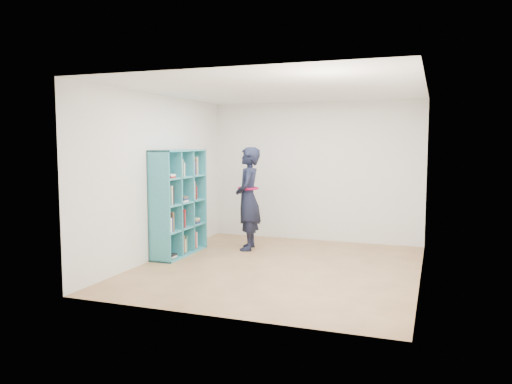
% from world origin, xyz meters
% --- Properties ---
extents(floor, '(4.50, 4.50, 0.00)m').
position_xyz_m(floor, '(0.00, 0.00, 0.00)').
color(floor, brown).
rests_on(floor, ground).
extents(ceiling, '(4.50, 4.50, 0.00)m').
position_xyz_m(ceiling, '(0.00, 0.00, 2.60)').
color(ceiling, white).
rests_on(ceiling, wall_back).
extents(wall_left, '(0.02, 4.50, 2.60)m').
position_xyz_m(wall_left, '(-2.00, 0.00, 1.30)').
color(wall_left, silver).
rests_on(wall_left, floor).
extents(wall_right, '(0.02, 4.50, 2.60)m').
position_xyz_m(wall_right, '(2.00, 0.00, 1.30)').
color(wall_right, silver).
rests_on(wall_right, floor).
extents(wall_back, '(4.00, 0.02, 2.60)m').
position_xyz_m(wall_back, '(0.00, 2.25, 1.30)').
color(wall_back, silver).
rests_on(wall_back, floor).
extents(wall_front, '(4.00, 0.02, 2.60)m').
position_xyz_m(wall_front, '(0.00, -2.25, 1.30)').
color(wall_front, silver).
rests_on(wall_front, floor).
extents(bookshelf, '(0.38, 1.30, 1.73)m').
position_xyz_m(bookshelf, '(-1.83, 0.27, 0.84)').
color(bookshelf, teal).
rests_on(bookshelf, floor).
extents(person, '(0.57, 0.73, 1.77)m').
position_xyz_m(person, '(-0.87, 1.03, 0.89)').
color(person, black).
rests_on(person, floor).
extents(smartphone, '(0.05, 0.08, 0.12)m').
position_xyz_m(smartphone, '(-1.04, 1.06, 1.00)').
color(smartphone, silver).
rests_on(smartphone, person).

